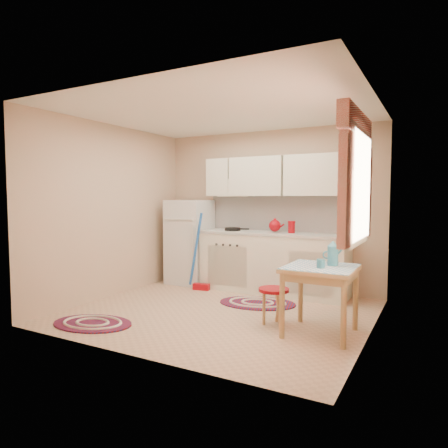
{
  "coord_description": "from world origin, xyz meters",
  "views": [
    {
      "loc": [
        2.41,
        -4.34,
        1.47
      ],
      "look_at": [
        -0.08,
        0.25,
        1.1
      ],
      "focal_mm": 32.0,
      "sensor_mm": 36.0,
      "label": 1
    }
  ],
  "objects": [
    {
      "name": "coffee_pot",
      "position": [
        1.42,
        -0.08,
        0.86
      ],
      "size": [
        0.16,
        0.15,
        0.28
      ],
      "primitive_type": null,
      "rotation": [
        0.0,
        0.0,
        0.2
      ],
      "color": "#2B6D86",
      "rests_on": "table"
    },
    {
      "name": "frying_pan",
      "position": [
        -0.46,
        1.25,
        0.94
      ],
      "size": [
        0.32,
        0.32,
        0.05
      ],
      "primitive_type": "cylinder",
      "rotation": [
        0.0,
        0.0,
        0.33
      ],
      "color": "black",
      "rests_on": "countertop"
    },
    {
      "name": "red_canister",
      "position": [
        0.49,
        1.3,
        1.0
      ],
      "size": [
        0.11,
        0.11,
        0.16
      ],
      "primitive_type": "cylinder",
      "rotation": [
        0.0,
        0.0,
        0.04
      ],
      "color": "#97050E",
      "rests_on": "countertop"
    },
    {
      "name": "rug_center",
      "position": [
        0.26,
        0.58,
        0.01
      ],
      "size": [
        1.18,
        0.91,
        0.02
      ],
      "primitive_type": null,
      "rotation": [
        0.0,
        0.0,
        0.23
      ],
      "color": "maroon",
      "rests_on": "ground"
    },
    {
      "name": "table",
      "position": [
        1.33,
        -0.2,
        0.36
      ],
      "size": [
        0.72,
        0.72,
        0.72
      ],
      "primitive_type": "cube",
      "color": "tan",
      "rests_on": "ground"
    },
    {
      "name": "fridge",
      "position": [
        -1.28,
        1.25,
        0.7
      ],
      "size": [
        0.65,
        0.6,
        1.4
      ],
      "primitive_type": "cube",
      "color": "silver",
      "rests_on": "ground"
    },
    {
      "name": "broom",
      "position": [
        -0.83,
        0.9,
        0.6
      ],
      "size": [
        0.3,
        0.17,
        1.2
      ],
      "primitive_type": null,
      "rotation": [
        0.0,
        0.0,
        0.17
      ],
      "color": "blue",
      "rests_on": "ground"
    },
    {
      "name": "rug_left",
      "position": [
        -1.05,
        -1.12,
        0.01
      ],
      "size": [
        1.05,
        0.79,
        0.02
      ],
      "primitive_type": null,
      "rotation": [
        0.0,
        0.0,
        0.18
      ],
      "color": "maroon",
      "rests_on": "ground"
    },
    {
      "name": "countertop",
      "position": [
        0.2,
        1.3,
        0.9
      ],
      "size": [
        2.27,
        0.62,
        0.04
      ],
      "primitive_type": "cube",
      "color": "#B3B2AA",
      "rests_on": "base_cabinets"
    },
    {
      "name": "red_kettle",
      "position": [
        0.23,
        1.3,
        1.02
      ],
      "size": [
        0.21,
        0.2,
        0.2
      ],
      "primitive_type": null,
      "rotation": [
        0.0,
        0.0,
        -0.08
      ],
      "color": "#97050E",
      "rests_on": "countertop"
    },
    {
      "name": "stool",
      "position": [
        0.78,
        -0.14,
        0.21
      ],
      "size": [
        0.4,
        0.4,
        0.42
      ],
      "primitive_type": "cylinder",
      "rotation": [
        0.0,
        0.0,
        -0.15
      ],
      "color": "#97050E",
      "rests_on": "ground"
    },
    {
      "name": "base_cabinets",
      "position": [
        0.2,
        1.3,
        0.44
      ],
      "size": [
        2.25,
        0.6,
        0.88
      ],
      "primitive_type": "cube",
      "color": "silver",
      "rests_on": "ground"
    },
    {
      "name": "room_shell",
      "position": [
        0.16,
        0.24,
        1.6
      ],
      "size": [
        3.64,
        3.6,
        2.52
      ],
      "color": "tan",
      "rests_on": "ground"
    },
    {
      "name": "mug",
      "position": [
        1.35,
        -0.3,
        0.77
      ],
      "size": [
        0.1,
        0.1,
        0.1
      ],
      "primitive_type": "cylinder",
      "rotation": [
        0.0,
        0.0,
        -0.23
      ],
      "color": "#2B6D86",
      "rests_on": "table"
    }
  ]
}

